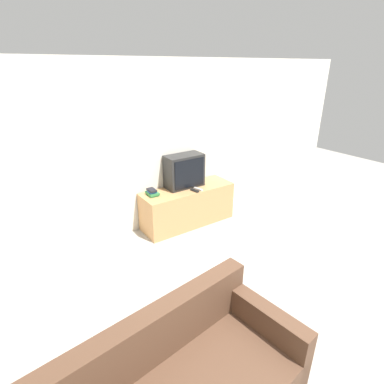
# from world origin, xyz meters

# --- Properties ---
(ground_plane) EXTENTS (14.00, 14.00, 0.00)m
(ground_plane) POSITION_xyz_m (0.00, 0.00, 0.00)
(ground_plane) COLOR #9E998E
(wall_back) EXTENTS (9.00, 0.06, 2.60)m
(wall_back) POSITION_xyz_m (0.00, 3.03, 1.30)
(wall_back) COLOR silver
(wall_back) RESTS_ON ground_plane
(tv_stand) EXTENTS (1.56, 0.52, 0.64)m
(tv_stand) POSITION_xyz_m (0.69, 2.72, 0.32)
(tv_stand) COLOR tan
(tv_stand) RESTS_ON ground_plane
(television) EXTENTS (0.62, 0.32, 0.54)m
(television) POSITION_xyz_m (0.69, 2.82, 0.91)
(television) COLOR black
(television) RESTS_ON tv_stand
(book_stack) EXTENTS (0.16, 0.22, 0.10)m
(book_stack) POSITION_xyz_m (0.08, 2.79, 0.68)
(book_stack) COLOR #2D753D
(book_stack) RESTS_ON tv_stand
(remote_on_stand) EXTENTS (0.08, 0.16, 0.02)m
(remote_on_stand) POSITION_xyz_m (0.71, 2.55, 0.65)
(remote_on_stand) COLOR black
(remote_on_stand) RESTS_ON tv_stand
(remote_secondary) EXTENTS (0.08, 0.17, 0.02)m
(remote_secondary) POSITION_xyz_m (0.79, 2.57, 0.65)
(remote_secondary) COLOR #B7B7B7
(remote_secondary) RESTS_ON tv_stand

